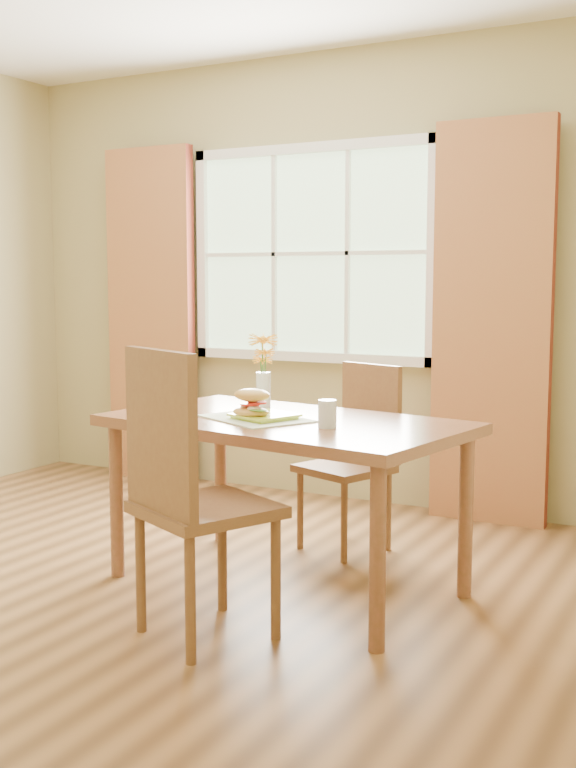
# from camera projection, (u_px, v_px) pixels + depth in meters

# --- Properties ---
(room) EXTENTS (4.24, 3.84, 2.74)m
(room) POSITION_uv_depth(u_px,v_px,m) (116.00, 278.00, 3.85)
(room) COLOR brown
(room) RESTS_ON ground
(window) EXTENTS (1.62, 0.06, 1.32)m
(window) POSITION_uv_depth(u_px,v_px,m) (311.00, 254.00, 5.47)
(window) COLOR #9DC091
(window) RESTS_ON room
(curtain_left) EXTENTS (0.65, 0.08, 2.20)m
(curtain_left) POSITION_uv_depth(u_px,v_px,m) (151.00, 316.00, 5.98)
(curtain_left) COLOR maroon
(curtain_left) RESTS_ON room
(curtain_right) EXTENTS (0.65, 0.08, 2.20)m
(curtain_right) POSITION_uv_depth(u_px,v_px,m) (492.00, 324.00, 4.90)
(curtain_right) COLOR maroon
(curtain_right) RESTS_ON room
(dining_table) EXTENTS (1.65, 1.09, 0.75)m
(dining_table) POSITION_uv_depth(u_px,v_px,m) (285.00, 436.00, 3.88)
(dining_table) COLOR brown
(dining_table) RESTS_ON room
(chair_near) EXTENTS (0.61, 0.61, 1.10)m
(chair_near) POSITION_uv_depth(u_px,v_px,m) (184.00, 483.00, 3.29)
(chair_near) COLOR brown
(chair_near) RESTS_ON room
(chair_far) EXTENTS (0.49, 0.49, 0.92)m
(chair_far) POSITION_uv_depth(u_px,v_px,m) (356.00, 448.00, 4.50)
(chair_far) COLOR brown
(chair_far) RESTS_ON room
(placemat) EXTENTS (0.55, 0.50, 0.01)m
(placemat) POSITION_uv_depth(u_px,v_px,m) (256.00, 418.00, 3.86)
(placemat) COLOR silver
(placemat) RESTS_ON dining_table
(plate) EXTENTS (0.30, 0.30, 0.01)m
(plate) POSITION_uv_depth(u_px,v_px,m) (264.00, 417.00, 3.84)
(plate) COLOR #B4CE33
(plate) RESTS_ON placemat
(croissant_sandwich) EXTENTS (0.18, 0.13, 0.12)m
(croissant_sandwich) POSITION_uv_depth(u_px,v_px,m) (252.00, 403.00, 3.80)
(croissant_sandwich) COLOR gold
(croissant_sandwich) RESTS_ON plate
(water_glass) EXTENTS (0.08, 0.08, 0.11)m
(water_glass) POSITION_uv_depth(u_px,v_px,m) (327.00, 415.00, 3.64)
(water_glass) COLOR silver
(water_glass) RESTS_ON dining_table
(flower_vase) EXTENTS (0.14, 0.14, 0.35)m
(flower_vase) POSITION_uv_depth(u_px,v_px,m) (263.00, 364.00, 4.16)
(flower_vase) COLOR silver
(flower_vase) RESTS_ON dining_table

